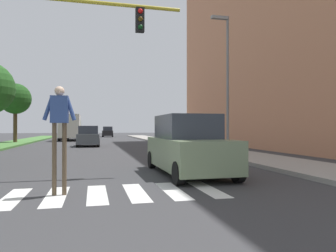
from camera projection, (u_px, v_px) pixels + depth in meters
ground_plane at (94, 145)px, 28.04m from camera, size 140.00×140.00×0.00m
crosswalk at (97, 194)px, 7.23m from camera, size 5.85×2.20×0.01m
tree_distant at (15, 99)px, 30.47m from camera, size 2.98×2.98×5.73m
sidewalk_right at (181, 144)px, 27.87m from camera, size 3.00×64.00×0.15m
street_lamp_right at (226, 72)px, 17.12m from camera, size 1.02×0.24×7.50m
pedestrian_performer at (59, 122)px, 7.15m from camera, size 0.75×0.26×2.49m
suv_crossing at (188, 146)px, 10.44m from camera, size 2.00×4.62×1.97m
sedan_midblock at (89, 137)px, 26.19m from camera, size 1.88×4.04×1.71m
sedan_distant at (73, 133)px, 40.91m from camera, size 1.82×4.28×1.75m
sedan_far_horizon at (108, 132)px, 53.61m from camera, size 2.08×4.25×1.76m
truck_box_delivery at (70, 127)px, 37.52m from camera, size 2.40×6.20×3.10m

